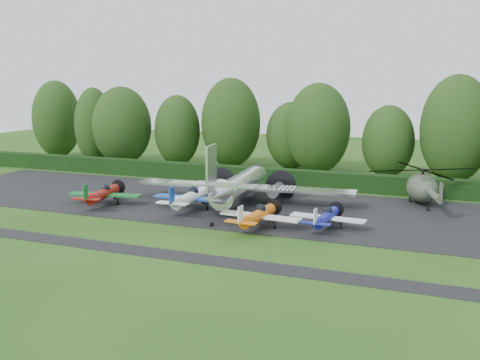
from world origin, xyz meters
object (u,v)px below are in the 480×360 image
at_px(transport_plane, 239,186).
at_px(light_plane_orange, 258,215).
at_px(light_plane_white, 191,197).
at_px(light_plane_red, 103,194).
at_px(helicopter, 422,186).
at_px(light_plane_blue, 326,217).

distance_m(transport_plane, light_plane_orange, 8.55).
height_order(light_plane_white, light_plane_orange, light_plane_white).
height_order(transport_plane, light_plane_orange, transport_plane).
height_order(light_plane_red, light_plane_white, light_plane_white).
bearing_deg(transport_plane, helicopter, 27.45).
height_order(transport_plane, light_plane_white, transport_plane).
distance_m(transport_plane, light_plane_blue, 11.17).
height_order(light_plane_red, light_plane_orange, light_plane_red).
xyz_separation_m(light_plane_red, helicopter, (28.99, 11.80, 0.75)).
relative_size(transport_plane, light_plane_orange, 3.04).
relative_size(light_plane_red, light_plane_orange, 1.04).
xyz_separation_m(transport_plane, light_plane_white, (-3.49, -3.57, -0.73)).
relative_size(transport_plane, helicopter, 1.72).
height_order(transport_plane, light_plane_blue, transport_plane).
relative_size(transport_plane, light_plane_red, 2.92).
bearing_deg(helicopter, light_plane_blue, -103.87).
xyz_separation_m(light_plane_white, light_plane_orange, (8.01, -3.63, -0.15)).
relative_size(light_plane_red, light_plane_blue, 1.15).
xyz_separation_m(light_plane_red, light_plane_white, (8.92, 1.28, 0.10)).
bearing_deg(helicopter, light_plane_red, -142.70).
bearing_deg(light_plane_white, light_plane_red, -170.16).
distance_m(transport_plane, light_plane_red, 13.34).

